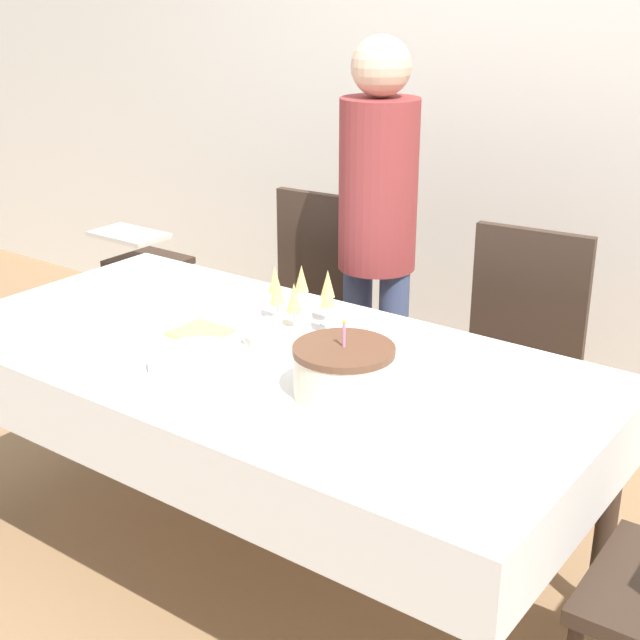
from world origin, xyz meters
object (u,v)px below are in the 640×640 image
Objects in this scene: birthday_cake at (344,371)px; plate_stack_main at (199,361)px; dining_chair_far_right at (514,362)px; dining_chair_far_left at (307,309)px; high_chair at (146,278)px; champagne_tray at (300,304)px; person_standing at (378,219)px; plate_stack_dessert at (278,338)px.

plate_stack_main is at bearing -167.61° from birthday_cake.
dining_chair_far_right reaches higher than birthday_cake.
dining_chair_far_left is 0.93m from high_chair.
plate_stack_main is at bearing -116.95° from dining_chair_far_right.
plate_stack_main is 1.67m from high_chair.
champagne_tray is 0.64m from person_standing.
dining_chair_far_right reaches higher than high_chair.
dining_chair_far_right is 0.70m from person_standing.
birthday_cake is 1.31× the size of plate_stack_dessert.
birthday_cake reaches higher than plate_stack_dessert.
plate_stack_main reaches higher than high_chair.
champagne_tray is 0.15m from plate_stack_dessert.
dining_chair_far_right is at bearing 84.85° from birthday_cake.
birthday_cake is 1.98m from high_chair.
dining_chair_far_right is 3.50× the size of plate_stack_main.
plate_stack_dessert is 0.13× the size of person_standing.
birthday_cake is 0.47m from champagne_tray.
dining_chair_far_right is 0.62× the size of person_standing.
dining_chair_far_right is at bearing -2.11° from person_standing.
dining_chair_far_right is at bearing -0.64° from high_chair.
dining_chair_far_left reaches higher than plate_stack_main.
plate_stack_dessert is (-0.42, -0.74, 0.23)m from dining_chair_far_right.
dining_chair_far_right is at bearing -0.01° from dining_chair_far_left.
plate_stack_dessert is 0.28× the size of high_chair.
birthday_cake is 0.37× the size of high_chair.
person_standing is at bearing 93.94° from plate_stack_main.
person_standing is 1.32m from high_chair.
dining_chair_far_right is 3.17× the size of champagne_tray.
birthday_cake reaches higher than high_chair.
person_standing reaches higher than high_chair.
dining_chair_far_right reaches higher than champagne_tray.
dining_chair_far_right is at bearing 53.59° from champagne_tray.
dining_chair_far_left is at bearing 110.70° from plate_stack_main.
dining_chair_far_left is 3.17× the size of champagne_tray.
dining_chair_far_left is 0.87m from dining_chair_far_right.
dining_chair_far_left is 1.08m from plate_stack_main.
birthday_cake is at bearing 12.39° from plate_stack_main.
plate_stack_main is at bearing -98.55° from champagne_tray.
person_standing reaches higher than dining_chair_far_left.
champagne_tray is at bearing 141.13° from birthday_cake.
plate_stack_main is (-0.50, -0.99, 0.23)m from dining_chair_far_right.
dining_chair_far_left reaches higher than birthday_cake.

